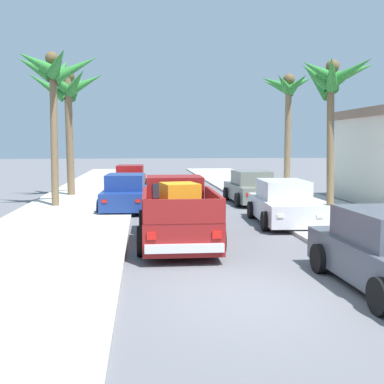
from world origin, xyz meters
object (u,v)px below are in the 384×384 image
(car_left_mid, at_px, (283,204))
(car_left_far, at_px, (251,188))
(palm_tree_right_fore, at_px, (332,83))
(pickup_truck, at_px, (177,214))
(palm_tree_left_fore, at_px, (287,95))
(car_right_near, at_px, (126,193))
(car_right_mid, at_px, (130,179))
(palm_tree_left_back, at_px, (67,93))
(palm_tree_right_mid, at_px, (54,78))

(car_left_mid, bearing_deg, car_left_far, 88.36)
(car_left_mid, bearing_deg, palm_tree_right_fore, 50.84)
(car_left_mid, relative_size, car_left_far, 1.01)
(pickup_truck, relative_size, palm_tree_left_fore, 0.74)
(car_left_far, bearing_deg, palm_tree_left_fore, 61.73)
(car_right_near, distance_m, car_left_mid, 6.90)
(pickup_truck, distance_m, palm_tree_left_fore, 18.39)
(pickup_truck, height_order, car_right_mid, pickup_truck)
(car_right_near, distance_m, palm_tree_left_back, 7.66)
(car_right_mid, bearing_deg, car_left_mid, -65.07)
(palm_tree_right_mid, distance_m, palm_tree_left_back, 4.06)
(car_right_mid, height_order, palm_tree_right_fore, palm_tree_right_fore)
(palm_tree_right_fore, xyz_separation_m, palm_tree_right_mid, (-11.94, 1.15, 0.19))
(car_right_mid, bearing_deg, palm_tree_right_mid, -113.51)
(car_right_near, xyz_separation_m, palm_tree_left_back, (-3.10, 5.23, 4.67))
(palm_tree_left_back, bearing_deg, car_right_mid, 43.13)
(car_right_mid, distance_m, palm_tree_right_mid, 9.03)
(car_right_mid, xyz_separation_m, car_left_far, (5.80, -6.36, 0.00))
(car_left_far, xyz_separation_m, palm_tree_left_back, (-8.90, 3.46, 4.67))
(pickup_truck, xyz_separation_m, car_right_near, (-1.70, 6.73, -0.10))
(pickup_truck, height_order, palm_tree_left_back, palm_tree_left_back)
(pickup_truck, relative_size, car_right_near, 1.21)
(car_left_far, xyz_separation_m, palm_tree_left_fore, (3.91, 7.27, 5.09))
(pickup_truck, distance_m, car_right_near, 6.94)
(car_left_mid, bearing_deg, palm_tree_left_back, 133.43)
(car_right_mid, height_order, car_left_far, same)
(pickup_truck, distance_m, palm_tree_left_back, 13.68)
(car_right_mid, bearing_deg, car_left_far, -47.62)
(car_right_mid, relative_size, palm_tree_left_back, 0.65)
(pickup_truck, distance_m, palm_tree_right_fore, 10.91)
(car_left_far, height_order, palm_tree_right_fore, palm_tree_right_fore)
(car_left_far, xyz_separation_m, palm_tree_right_mid, (-8.82, -0.60, 4.91))
(car_right_near, bearing_deg, car_left_mid, -35.33)
(palm_tree_left_back, bearing_deg, palm_tree_right_fore, -23.41)
(car_left_mid, height_order, palm_tree_left_fore, palm_tree_left_fore)
(pickup_truck, bearing_deg, car_left_mid, 34.87)
(pickup_truck, distance_m, car_left_far, 9.44)
(car_left_mid, relative_size, car_right_mid, 1.01)
(car_right_near, bearing_deg, pickup_truck, -75.82)
(car_left_far, bearing_deg, car_right_mid, 132.38)
(car_right_mid, relative_size, car_left_far, 1.00)
(car_right_mid, bearing_deg, car_right_near, -89.98)
(palm_tree_right_mid, relative_size, palm_tree_left_back, 1.03)
(car_right_near, bearing_deg, palm_tree_left_back, 120.65)
(palm_tree_right_fore, height_order, palm_tree_right_mid, palm_tree_right_mid)
(palm_tree_left_fore, xyz_separation_m, palm_tree_right_mid, (-12.74, -7.87, -0.18))
(palm_tree_right_fore, bearing_deg, pickup_truck, -136.82)
(car_right_near, height_order, car_left_mid, same)
(car_left_mid, distance_m, palm_tree_left_fore, 14.58)
(car_right_near, bearing_deg, car_right_mid, 90.02)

